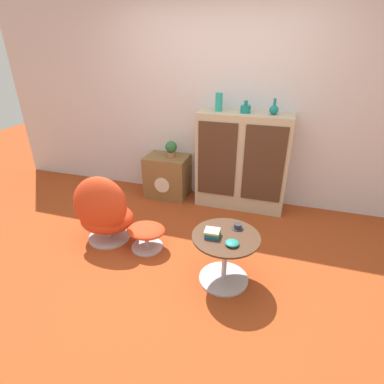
% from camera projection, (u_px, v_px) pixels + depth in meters
% --- Properties ---
extents(ground_plane, '(12.00, 12.00, 0.00)m').
position_uv_depth(ground_plane, '(178.00, 264.00, 2.95)').
color(ground_plane, '#9E3D19').
extents(wall_back, '(6.40, 0.06, 2.60)m').
position_uv_depth(wall_back, '(220.00, 101.00, 3.77)').
color(wall_back, silver).
rests_on(wall_back, ground_plane).
extents(sideboard, '(1.13, 0.40, 1.22)m').
position_uv_depth(sideboard, '(242.00, 162.00, 3.78)').
color(sideboard, tan).
rests_on(sideboard, ground_plane).
extents(tv_console, '(0.58, 0.43, 0.58)m').
position_uv_depth(tv_console, '(168.00, 176.00, 4.18)').
color(tv_console, brown).
rests_on(tv_console, ground_plane).
extents(egg_chair, '(0.64, 0.60, 0.79)m').
position_uv_depth(egg_chair, '(104.00, 212.00, 3.15)').
color(egg_chair, '#B7B7BC').
rests_on(egg_chair, ground_plane).
extents(ottoman, '(0.41, 0.35, 0.26)m').
position_uv_depth(ottoman, '(146.00, 233.00, 3.11)').
color(ottoman, '#B7B7BC').
rests_on(ottoman, ground_plane).
extents(coffee_table, '(0.59, 0.59, 0.48)m').
position_uv_depth(coffee_table, '(225.00, 254.00, 2.64)').
color(coffee_table, '#B7B7BC').
rests_on(coffee_table, ground_plane).
extents(vase_leftmost, '(0.09, 0.09, 0.21)m').
position_uv_depth(vase_leftmost, '(219.00, 102.00, 3.55)').
color(vase_leftmost, teal).
rests_on(vase_leftmost, sideboard).
extents(vase_inner_left, '(0.12, 0.12, 0.14)m').
position_uv_depth(vase_inner_left, '(246.00, 109.00, 3.49)').
color(vase_inner_left, '#147A75').
rests_on(vase_inner_left, sideboard).
extents(vase_inner_right, '(0.10, 0.10, 0.18)m').
position_uv_depth(vase_inner_right, '(274.00, 109.00, 3.40)').
color(vase_inner_right, '#147A75').
rests_on(vase_inner_right, sideboard).
extents(potted_plant, '(0.16, 0.16, 0.22)m').
position_uv_depth(potted_plant, '(171.00, 149.00, 3.99)').
color(potted_plant, '#996B4C').
rests_on(potted_plant, tv_console).
extents(teacup, '(0.11, 0.11, 0.05)m').
position_uv_depth(teacup, '(238.00, 227.00, 2.64)').
color(teacup, '#2D2D33').
rests_on(teacup, coffee_table).
extents(book_stack, '(0.14, 0.12, 0.06)m').
position_uv_depth(book_stack, '(213.00, 233.00, 2.53)').
color(book_stack, '#1E478C').
rests_on(book_stack, coffee_table).
extents(bowl, '(0.11, 0.11, 0.04)m').
position_uv_depth(bowl, '(232.00, 243.00, 2.43)').
color(bowl, '#1E7A70').
rests_on(bowl, coffee_table).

